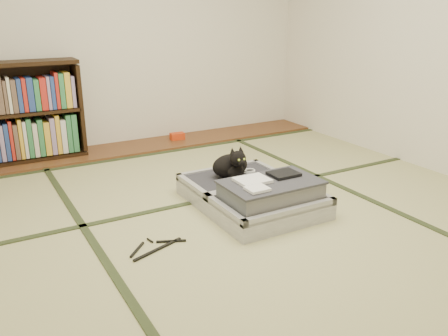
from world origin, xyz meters
TOP-DOWN VIEW (x-y plane):
  - floor at (0.00, 0.00)m, footprint 4.50×4.50m
  - wood_strip at (0.00, 2.00)m, footprint 4.00×0.50m
  - red_item at (0.42, 2.03)m, footprint 0.16×0.10m
  - tatami_borders at (0.00, 0.49)m, footprint 4.00×4.50m
  - bookcase at (-1.21, 2.07)m, footprint 1.27×0.29m
  - suitcase at (0.16, 0.10)m, footprint 0.75×0.99m
  - cat at (0.14, 0.39)m, footprint 0.33×0.33m
  - cable_coil at (0.32, 0.43)m, footprint 0.10×0.10m
  - hanger at (-0.69, -0.12)m, footprint 0.38×0.23m

SIDE VIEW (x-z plane):
  - floor at x=0.00m, z-range 0.00..0.00m
  - tatami_borders at x=0.00m, z-range 0.00..0.01m
  - hanger at x=-0.69m, z-range 0.00..0.01m
  - wood_strip at x=0.00m, z-range 0.00..0.02m
  - red_item at x=0.42m, z-range 0.02..0.09m
  - suitcase at x=0.16m, z-range -0.04..0.25m
  - cable_coil at x=0.32m, z-range 0.14..0.17m
  - cat at x=0.14m, z-range 0.11..0.38m
  - bookcase at x=-1.21m, z-range -0.01..0.91m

